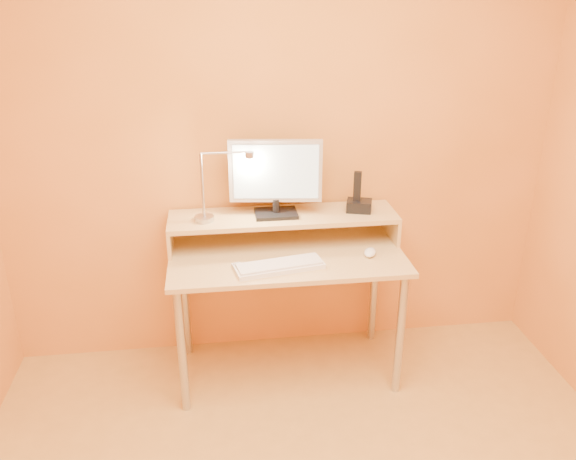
{
  "coord_description": "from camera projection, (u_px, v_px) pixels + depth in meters",
  "views": [
    {
      "loc": [
        -0.35,
        -1.49,
        2.02
      ],
      "look_at": [
        -0.0,
        1.13,
        0.88
      ],
      "focal_mm": 36.4,
      "sensor_mm": 36.0,
      "label": 1
    }
  ],
  "objects": [
    {
      "name": "lamp_bulb",
      "position": [
        250.0,
        158.0,
        2.89
      ],
      "size": [
        0.03,
        0.03,
        0.0
      ],
      "primitive_type": "cylinder",
      "color": "#FFEAC6",
      "rests_on": "lamp_head"
    },
    {
      "name": "desk_leg_fl",
      "position": [
        182.0,
        352.0,
        2.84
      ],
      "size": [
        0.04,
        0.04,
        0.69
      ],
      "primitive_type": "cylinder",
      "color": "#B1B1B9",
      "rests_on": "floor"
    },
    {
      "name": "monitor_neck",
      "position": [
        276.0,
        206.0,
        3.04
      ],
      "size": [
        0.04,
        0.04,
        0.07
      ],
      "primitive_type": "cylinder",
      "color": "black",
      "rests_on": "monitor_foot"
    },
    {
      "name": "desk_shelf",
      "position": [
        283.0,
        217.0,
        3.07
      ],
      "size": [
        1.2,
        0.3,
        0.02
      ],
      "primitive_type": "cube",
      "color": "tan",
      "rests_on": "desk_lower"
    },
    {
      "name": "mouse",
      "position": [
        370.0,
        252.0,
        2.97
      ],
      "size": [
        0.09,
        0.12,
        0.03
      ],
      "primitive_type": "ellipsoid",
      "rotation": [
        0.0,
        0.0,
        -0.41
      ],
      "color": "white",
      "rests_on": "desk_lower"
    },
    {
      "name": "phone_dock",
      "position": [
        359.0,
        206.0,
        3.1
      ],
      "size": [
        0.15,
        0.13,
        0.06
      ],
      "primitive_type": "cube",
      "rotation": [
        0.0,
        0.0,
        -0.3
      ],
      "color": "black",
      "rests_on": "desk_shelf"
    },
    {
      "name": "wall_back",
      "position": [
        279.0,
        138.0,
        3.07
      ],
      "size": [
        3.0,
        0.04,
        2.5
      ],
      "primitive_type": "cube",
      "color": "#EC9544",
      "rests_on": "floor"
    },
    {
      "name": "shelf_riser_left",
      "position": [
        171.0,
        237.0,
        3.03
      ],
      "size": [
        0.02,
        0.3,
        0.14
      ],
      "primitive_type": "cube",
      "color": "tan",
      "rests_on": "desk_lower"
    },
    {
      "name": "shelf_riser_right",
      "position": [
        391.0,
        225.0,
        3.17
      ],
      "size": [
        0.02,
        0.3,
        0.14
      ],
      "primitive_type": "cube",
      "color": "tan",
      "rests_on": "desk_lower"
    },
    {
      "name": "lamp_head",
      "position": [
        249.0,
        155.0,
        2.88
      ],
      "size": [
        0.04,
        0.04,
        0.03
      ],
      "primitive_type": "cylinder",
      "color": "#B1B1B9",
      "rests_on": "lamp_arm"
    },
    {
      "name": "monitor_panel",
      "position": [
        275.0,
        171.0,
        2.97
      ],
      "size": [
        0.48,
        0.1,
        0.32
      ],
      "primitive_type": "cube",
      "rotation": [
        0.0,
        0.0,
        -0.13
      ],
      "color": "#B7B7B7",
      "rests_on": "monitor_neck"
    },
    {
      "name": "lamp_base",
      "position": [
        204.0,
        218.0,
        2.98
      ],
      "size": [
        0.1,
        0.1,
        0.02
      ],
      "primitive_type": "cylinder",
      "color": "#B1B1B9",
      "rests_on": "desk_shelf"
    },
    {
      "name": "monitor_screen",
      "position": [
        276.0,
        172.0,
        2.96
      ],
      "size": [
        0.43,
        0.06,
        0.28
      ],
      "primitive_type": "cube",
      "rotation": [
        0.0,
        0.0,
        -0.13
      ],
      "color": "#C5EBFC",
      "rests_on": "monitor_panel"
    },
    {
      "name": "phone_handset",
      "position": [
        357.0,
        186.0,
        3.06
      ],
      "size": [
        0.05,
        0.04,
        0.16
      ],
      "primitive_type": "cube",
      "rotation": [
        0.0,
        0.0,
        -0.3
      ],
      "color": "black",
      "rests_on": "phone_dock"
    },
    {
      "name": "monitor_back",
      "position": [
        275.0,
        170.0,
        3.0
      ],
      "size": [
        0.43,
        0.07,
        0.28
      ],
      "primitive_type": "cube",
      "rotation": [
        0.0,
        0.0,
        -0.13
      ],
      "color": "black",
      "rests_on": "monitor_panel"
    },
    {
      "name": "desk_leg_br",
      "position": [
        374.0,
        288.0,
        3.43
      ],
      "size": [
        0.04,
        0.04,
        0.69
      ],
      "primitive_type": "cylinder",
      "color": "#B1B1B9",
      "rests_on": "floor"
    },
    {
      "name": "phone_led",
      "position": [
        370.0,
        209.0,
        3.06
      ],
      "size": [
        0.01,
        0.0,
        0.04
      ],
      "primitive_type": "cube",
      "color": "blue",
      "rests_on": "phone_dock"
    },
    {
      "name": "lamp_post",
      "position": [
        202.0,
        186.0,
        2.91
      ],
      "size": [
        0.01,
        0.01,
        0.33
      ],
      "primitive_type": "cylinder",
      "color": "#B1B1B9",
      "rests_on": "lamp_base"
    },
    {
      "name": "keyboard",
      "position": [
        279.0,
        267.0,
        2.84
      ],
      "size": [
        0.45,
        0.21,
        0.02
      ],
      "primitive_type": "cube",
      "rotation": [
        0.0,
        0.0,
        0.18
      ],
      "color": "white",
      "rests_on": "desk_lower"
    },
    {
      "name": "remote_control",
      "position": [
        241.0,
        271.0,
        2.8
      ],
      "size": [
        0.08,
        0.17,
        0.02
      ],
      "primitive_type": "cube",
      "rotation": [
        0.0,
        0.0,
        0.24
      ],
      "color": "white",
      "rests_on": "desk_lower"
    },
    {
      "name": "desk_lower",
      "position": [
        287.0,
        257.0,
        3.0
      ],
      "size": [
        1.2,
        0.6,
        0.02
      ],
      "primitive_type": "cube",
      "color": "tan",
      "rests_on": "floor"
    },
    {
      "name": "monitor_foot",
      "position": [
        276.0,
        213.0,
        3.06
      ],
      "size": [
        0.22,
        0.16,
        0.02
      ],
      "primitive_type": "cube",
      "color": "black",
      "rests_on": "desk_shelf"
    },
    {
      "name": "desk_leg_bl",
      "position": [
        185.0,
        300.0,
        3.3
      ],
      "size": [
        0.04,
        0.04,
        0.69
      ],
      "primitive_type": "cylinder",
      "color": "#B1B1B9",
      "rests_on": "floor"
    },
    {
      "name": "lamp_arm",
      "position": [
        225.0,
        153.0,
        2.86
      ],
      "size": [
        0.24,
        0.01,
        0.01
      ],
      "primitive_type": "cylinder",
      "rotation": [
        0.0,
        1.57,
        0.0
      ],
      "color": "#B1B1B9",
      "rests_on": "lamp_post"
    },
    {
      "name": "desk_leg_fr",
      "position": [
        400.0,
        335.0,
        2.98
      ],
      "size": [
        0.04,
        0.04,
        0.69
      ],
      "primitive_type": "cylinder",
      "color": "#B1B1B9",
      "rests_on": "floor"
    }
  ]
}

